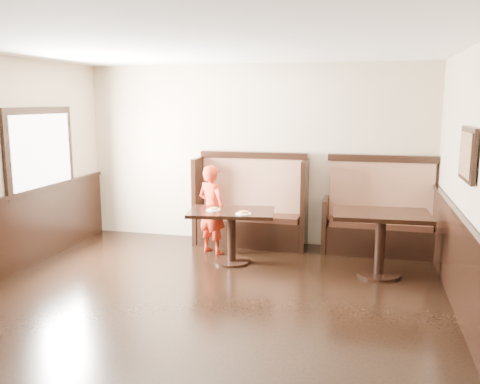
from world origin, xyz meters
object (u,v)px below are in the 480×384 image
(table_main, at_px, (231,223))
(table_neighbor, at_px, (381,228))
(booth_neighbor, at_px, (380,221))
(child, at_px, (212,209))
(booth_main, at_px, (251,211))

(table_main, xyz_separation_m, table_neighbor, (1.99, -0.05, 0.05))
(table_main, bearing_deg, booth_neighbor, 17.98)
(table_neighbor, distance_m, child, 2.43)
(table_main, height_order, table_neighbor, table_neighbor)
(booth_neighbor, xyz_separation_m, child, (-2.41, -0.61, 0.18))
(booth_neighbor, distance_m, table_main, 2.24)
(booth_neighbor, height_order, table_main, booth_neighbor)
(booth_main, bearing_deg, child, -126.83)
(table_neighbor, bearing_deg, child, 166.96)
(booth_main, xyz_separation_m, child, (-0.46, -0.61, 0.13))
(booth_main, distance_m, booth_neighbor, 1.95)
(booth_main, relative_size, child, 1.33)
(booth_neighbor, height_order, child, booth_neighbor)
(booth_neighbor, height_order, table_neighbor, booth_neighbor)
(booth_neighbor, distance_m, table_neighbor, 1.06)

